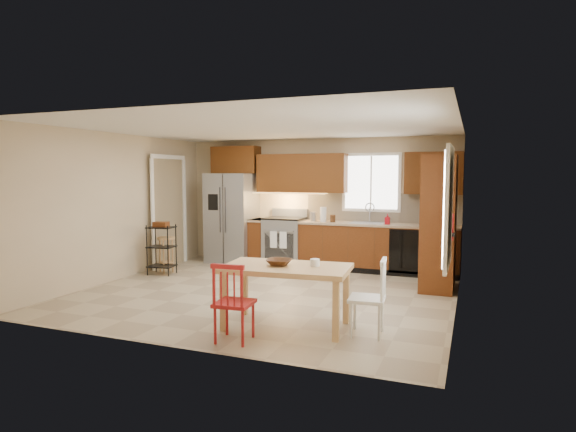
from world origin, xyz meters
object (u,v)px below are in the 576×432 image
Objects in this scene: range_stove at (285,242)px; table_bowl at (279,266)px; chair_red at (234,302)px; bar_stool at (166,255)px; soap_bottle at (387,219)px; pantry at (439,223)px; table_jar at (315,264)px; utility_cart at (162,249)px; refrigerator at (232,218)px; fire_extinguisher at (449,227)px; chair_white at (367,297)px; dining_table at (286,297)px.

range_stove is 3.08× the size of table_bowl.
chair_red reaches higher than bar_stool.
chair_red is (-0.93, -4.19, -0.56)m from soap_bottle.
pantry reaches higher than table_jar.
chair_red is at bearing -50.22° from utility_cart.
chair_red is at bearing -61.91° from refrigerator.
chair_red is at bearing -132.98° from fire_extinguisher.
range_stove is at bearing 28.97° from chair_white.
bar_stool is (-3.13, 2.17, -0.40)m from table_bowl.
bar_stool is (-0.63, -1.39, -0.58)m from refrigerator.
pantry reaches higher than range_stove.
utility_cart is (-0.60, -1.57, -0.46)m from refrigerator.
soap_bottle reaches higher than table_jar.
table_jar is (0.32, 0.09, 0.40)m from dining_table.
range_stove is 1.06× the size of chair_red.
chair_white is at bearing -83.99° from soap_bottle.
soap_bottle is at bearing 1.10° from chair_white.
soap_bottle is at bearing 136.55° from pantry.
dining_table is at bearing -99.36° from soap_bottle.
table_bowl reaches higher than dining_table.
chair_white is (2.40, -3.57, -0.03)m from range_stove.
soap_bottle is 4.12m from utility_cart.
refrigerator is 15.30× the size of table_jar.
table_jar is at bearing -35.71° from utility_cart.
pantry is 2.33× the size of utility_cart.
fire_extinguisher is at bearing -32.62° from range_stove.
chair_white is (1.30, 0.70, 0.00)m from chair_red.
range_stove is at bearing 110.52° from table_bowl.
fire_extinguisher reaches higher than table_jar.
refrigerator is at bearing 113.18° from chair_red.
refrigerator is 4.80m from chair_red.
fire_extinguisher reaches higher than table_bowl.
range_stove is at bearing 177.60° from soap_bottle.
pantry is at bearing 0.38° from utility_cart.
dining_table is at bearing -53.89° from refrigerator.
dining_table is 12.40× the size of table_jar.
fire_extinguisher reaches higher than dining_table.
soap_bottle is at bearing 72.52° from chair_red.
table_jar is at bearing 12.53° from table_bowl.
range_stove is 3.96m from table_jar.
range_stove is 2.39m from utility_cart.
fire_extinguisher is (3.18, -2.04, 0.64)m from range_stove.
table_bowl reaches higher than bar_stool.
table_bowl is at bearing -139.02° from fire_extinguisher.
fire_extinguisher is at bearing -24.52° from refrigerator.
table_bowl is at bearing -121.66° from pantry.
utility_cart is (-4.73, -0.65, -0.60)m from pantry.
utility_cart is at bearing -110.91° from refrigerator.
refrigerator reaches higher than chair_red.
bar_stool is (-4.17, 2.12, -0.11)m from chair_white.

